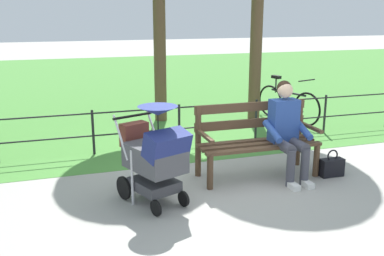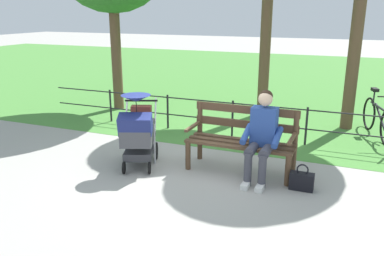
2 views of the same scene
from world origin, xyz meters
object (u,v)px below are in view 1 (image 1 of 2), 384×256
park_bench (256,137)px  handbag (332,167)px  stroller (155,154)px  bicycle (287,103)px  person_on_bench (287,128)px

park_bench → handbag: bearing=157.7°
stroller → bicycle: size_ratio=0.72×
stroller → handbag: size_ratio=3.11×
person_on_bench → stroller: person_on_bench is taller
park_bench → bicycle: 3.21m
person_on_bench → handbag: (-0.61, 0.17, -0.55)m
person_on_bench → handbag: size_ratio=3.45×
park_bench → person_on_bench: bearing=146.8°
park_bench → bicycle: (-1.95, -2.55, -0.16)m
stroller → handbag: (-2.44, -0.12, -0.47)m
person_on_bench → bicycle: bearing=-120.1°
person_on_bench → stroller: (1.83, 0.28, -0.08)m
bicycle → handbag: bearing=71.2°
park_bench → stroller: (1.49, 0.51, 0.07)m
handbag → person_on_bench: bearing=-15.2°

